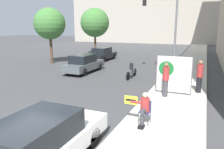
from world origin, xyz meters
TOP-DOWN VIEW (x-y plane):
  - ground_plane at (0.00, 0.00)m, footprint 160.00×160.00m
  - sidewalk_curb at (3.59, 15.00)m, footprint 3.06×90.00m
  - seated_protester at (2.91, 2.59)m, footprint 0.99×0.77m
  - jogger_on_sidewalk at (3.07, 6.34)m, footprint 0.34×0.34m
  - pedestrian_behind at (4.68, 7.80)m, footprint 0.34×0.34m
  - protest_banner at (3.36, 6.99)m, footprint 1.90×0.06m
  - traffic_light_pole at (1.65, 13.33)m, footprint 2.75×2.51m
  - parked_car_curbside at (0.99, -0.87)m, footprint 1.80×4.72m
  - car_on_road_nearest at (-4.47, 10.80)m, footprint 1.72×4.35m
  - car_on_road_midblock at (-6.01, 17.64)m, footprint 1.72×4.49m
  - motorcycle_on_road at (-0.13, 10.42)m, footprint 0.28×2.23m
  - street_tree_near_curb at (-10.03, 13.62)m, footprint 3.21×3.21m
  - street_tree_midblock at (-9.47, 22.54)m, footprint 3.96×3.96m

SIDE VIEW (x-z plane):
  - ground_plane at x=0.00m, z-range 0.00..0.00m
  - sidewalk_curb at x=3.59m, z-range 0.00..0.15m
  - motorcycle_on_road at x=-0.13m, z-range -0.07..1.11m
  - parked_car_curbside at x=0.99m, z-range 0.00..1.46m
  - car_on_road_midblock at x=-6.01m, z-range -0.01..1.48m
  - car_on_road_nearest at x=-4.47m, z-range -0.01..1.51m
  - seated_protester at x=2.91m, z-range 0.20..1.42m
  - jogger_on_sidewalk at x=3.07m, z-range 0.18..1.98m
  - pedestrian_behind at x=4.68m, z-range 0.18..2.00m
  - protest_banner at x=3.36m, z-range 0.21..2.27m
  - street_tree_near_curb at x=-10.03m, z-range 1.24..6.95m
  - street_tree_midblock at x=-9.47m, z-range 1.19..7.55m
  - traffic_light_pole at x=1.65m, z-range 1.21..7.64m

